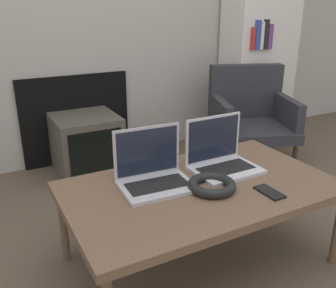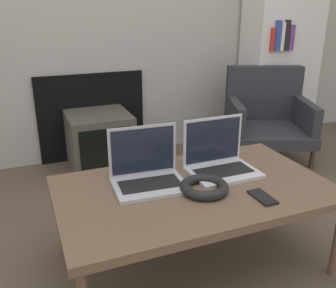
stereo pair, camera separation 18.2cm
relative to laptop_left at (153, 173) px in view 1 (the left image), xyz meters
name	(u,v)px [view 1 (the left image)]	position (x,y,z in m)	size (l,w,h in m)	color
table	(201,191)	(0.18, -0.11, -0.08)	(1.15, 0.68, 0.39)	brown
laptop_left	(153,173)	(0.00, 0.00, 0.00)	(0.32, 0.25, 0.24)	#B2B2B7
laptop_right	(221,158)	(0.35, 0.00, 0.00)	(0.31, 0.23, 0.24)	silver
headphones	(212,185)	(0.19, -0.16, -0.03)	(0.20, 0.20, 0.04)	black
phone	(269,192)	(0.38, -0.30, -0.05)	(0.06, 0.13, 0.01)	black
tv	(87,144)	(0.02, 1.11, -0.24)	(0.42, 0.44, 0.41)	#4C473D
armchair	(250,111)	(1.24, 0.85, -0.10)	(0.74, 0.73, 0.68)	#2D2D33
bookshelf	(258,55)	(1.57, 1.17, 0.27)	(0.61, 0.32, 1.42)	silver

